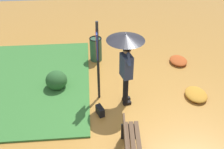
{
  "coord_description": "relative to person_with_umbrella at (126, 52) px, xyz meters",
  "views": [
    {
      "loc": [
        -5.63,
        0.78,
        4.87
      ],
      "look_at": [
        0.31,
        0.27,
        0.85
      ],
      "focal_mm": 43.8,
      "sensor_mm": 36.0,
      "label": 1
    }
  ],
  "objects": [
    {
      "name": "ground_plane",
      "position": [
        -0.25,
        0.07,
        -1.55
      ],
      "size": [
        18.0,
        18.0,
        0.0
      ],
      "primitive_type": "plane",
      "color": "#B27A33"
    },
    {
      "name": "grass_verge",
      "position": [
        1.07,
        2.97,
        -1.53
      ],
      "size": [
        4.8,
        4.0,
        0.05
      ],
      "color": "#387533",
      "rests_on": "ground_plane"
    },
    {
      "name": "person_with_umbrella",
      "position": [
        0.0,
        0.0,
        0.0
      ],
      "size": [
        0.96,
        0.96,
        2.04
      ],
      "color": "black",
      "rests_on": "ground_plane"
    },
    {
      "name": "info_sign_post",
      "position": [
        0.19,
        0.7,
        -0.11
      ],
      "size": [
        0.44,
        0.07,
        2.3
      ],
      "color": "black",
      "rests_on": "ground_plane"
    },
    {
      "name": "handbag",
      "position": [
        -0.52,
        0.7,
        -1.42
      ],
      "size": [
        0.33,
        0.24,
        0.37
      ],
      "color": "black",
      "rests_on": "ground_plane"
    },
    {
      "name": "park_bench",
      "position": [
        -2.05,
        0.12,
        -1.15
      ],
      "size": [
        1.4,
        0.45,
        0.75
      ],
      "color": "black",
      "rests_on": "ground_plane"
    },
    {
      "name": "trash_bin",
      "position": [
        2.28,
        0.7,
        -1.13
      ],
      "size": [
        0.42,
        0.42,
        0.83
      ],
      "color": "#2D5138",
      "rests_on": "ground_plane"
    },
    {
      "name": "shrub_cluster",
      "position": [
        0.77,
        1.9,
        -1.29
      ],
      "size": [
        0.69,
        0.62,
        0.56
      ],
      "color": "#285628",
      "rests_on": "ground_plane"
    },
    {
      "name": "leaf_pile_near_person",
      "position": [
        -0.02,
        -2.04,
        -1.47
      ],
      "size": [
        0.76,
        0.61,
        0.17
      ],
      "color": "#C68428",
      "rests_on": "ground_plane"
    },
    {
      "name": "leaf_pile_by_bench",
      "position": [
        1.85,
        -2.08,
        -1.47
      ],
      "size": [
        0.72,
        0.57,
        0.16
      ],
      "color": "#B74C1E",
      "rests_on": "ground_plane"
    }
  ]
}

